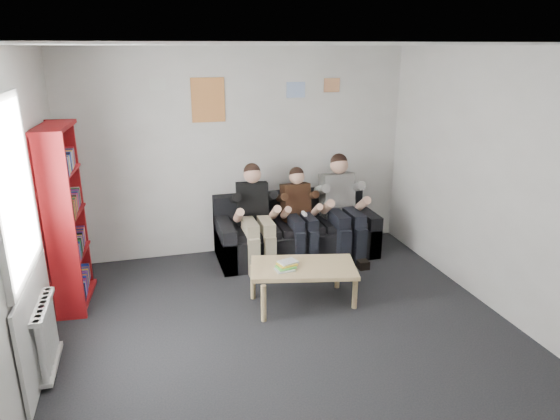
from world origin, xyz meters
name	(u,v)px	position (x,y,z in m)	size (l,w,h in m)	color
room_shell	(297,210)	(0.00, 0.00, 1.35)	(5.00, 5.00, 5.00)	black
sofa	(295,234)	(0.64, 2.10, 0.29)	(2.10, 0.86, 0.81)	black
bookshelf	(66,218)	(-2.08, 1.50, 0.97)	(0.29, 0.88, 1.95)	maroon
coffee_table	(303,270)	(0.32, 0.77, 0.39)	(1.12, 0.61, 0.45)	#D9C07D
game_cases	(286,266)	(0.13, 0.76, 0.48)	(0.25, 0.23, 0.06)	silver
person_left	(256,217)	(0.06, 1.91, 0.64)	(0.40, 0.86, 1.30)	black
person_middle	(300,216)	(0.64, 1.91, 0.61)	(0.36, 0.77, 1.22)	#432216
person_right	(343,208)	(1.23, 1.90, 0.67)	(0.43, 0.92, 1.36)	white
radiator	(47,336)	(-2.15, 0.20, 0.35)	(0.10, 0.64, 0.60)	silver
window	(25,263)	(-2.22, 0.20, 1.03)	(0.05, 1.30, 2.36)	white
poster_large	(208,100)	(-0.40, 2.49, 2.05)	(0.42, 0.01, 0.55)	#CDC548
poster_blue	(296,90)	(0.75, 2.49, 2.15)	(0.25, 0.01, 0.20)	#407EDC
poster_pink	(332,85)	(1.25, 2.49, 2.20)	(0.22, 0.01, 0.18)	#BC3A6C
poster_sign	(158,85)	(-1.00, 2.49, 2.25)	(0.20, 0.01, 0.14)	silver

